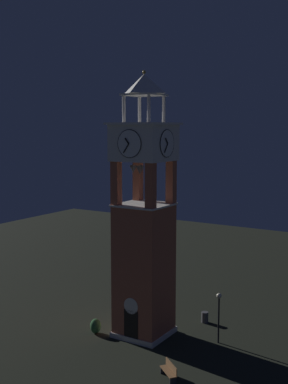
# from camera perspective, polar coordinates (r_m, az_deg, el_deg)

# --- Properties ---
(ground) EXTENTS (80.00, 80.00, 0.00)m
(ground) POSITION_cam_1_polar(r_m,az_deg,el_deg) (36.61, 0.00, -15.80)
(ground) COLOR black
(clock_tower) EXTENTS (3.85, 3.85, 18.10)m
(clock_tower) POSITION_cam_1_polar(r_m,az_deg,el_deg) (34.40, -0.00, -4.49)
(clock_tower) COLOR #AD5B42
(clock_tower) RESTS_ON ground
(park_bench) EXTENTS (1.52, 1.34, 0.95)m
(park_bench) POSITION_cam_1_polar(r_m,az_deg,el_deg) (30.71, 2.88, -19.57)
(park_bench) COLOR brown
(park_bench) RESTS_ON ground
(lamp_post) EXTENTS (0.36, 0.36, 3.45)m
(lamp_post) POSITION_cam_1_polar(r_m,az_deg,el_deg) (34.77, 8.47, -12.86)
(lamp_post) COLOR black
(lamp_post) RESTS_ON ground
(trash_bin) EXTENTS (0.52, 0.52, 0.80)m
(trash_bin) POSITION_cam_1_polar(r_m,az_deg,el_deg) (38.70, 6.90, -13.90)
(trash_bin) COLOR #4C4C51
(trash_bin) RESTS_ON ground
(shrub_near_entry) EXTENTS (0.77, 0.77, 1.05)m
(shrub_near_entry) POSITION_cam_1_polar(r_m,az_deg,el_deg) (36.72, -5.51, -14.87)
(shrub_near_entry) COLOR #336638
(shrub_near_entry) RESTS_ON ground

